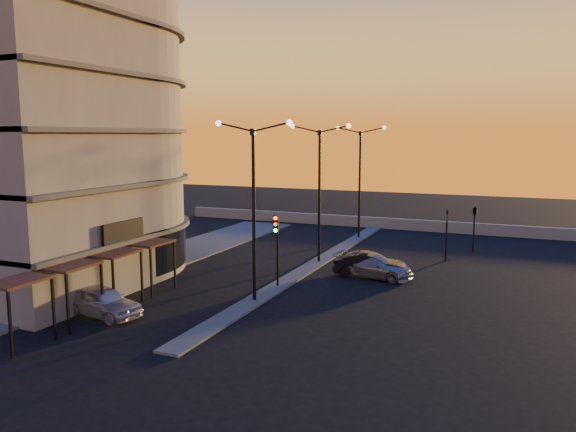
% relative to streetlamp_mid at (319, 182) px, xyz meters
% --- Properties ---
extents(ground, '(120.00, 120.00, 0.00)m').
position_rel_streetlamp_mid_xyz_m(ground, '(0.00, -10.00, -5.59)').
color(ground, black).
rests_on(ground, ground).
extents(sidewalk_west, '(5.00, 40.00, 0.12)m').
position_rel_streetlamp_mid_xyz_m(sidewalk_west, '(-10.50, -6.00, -5.53)').
color(sidewalk_west, '#51514F').
rests_on(sidewalk_west, ground).
extents(median, '(1.20, 36.00, 0.12)m').
position_rel_streetlamp_mid_xyz_m(median, '(0.00, 0.00, -5.53)').
color(median, '#51514F').
rests_on(median, ground).
extents(parapet, '(44.00, 0.50, 1.00)m').
position_rel_streetlamp_mid_xyz_m(parapet, '(2.00, 16.00, -5.09)').
color(parapet, slate).
rests_on(parapet, ground).
extents(building, '(14.35, 17.08, 25.00)m').
position_rel_streetlamp_mid_xyz_m(building, '(-14.00, -9.97, 6.32)').
color(building, slate).
rests_on(building, ground).
extents(streetlamp_near, '(4.32, 0.32, 9.51)m').
position_rel_streetlamp_mid_xyz_m(streetlamp_near, '(0.00, -10.00, 0.00)').
color(streetlamp_near, black).
rests_on(streetlamp_near, ground).
extents(streetlamp_mid, '(4.32, 0.32, 9.51)m').
position_rel_streetlamp_mid_xyz_m(streetlamp_mid, '(0.00, 0.00, 0.00)').
color(streetlamp_mid, black).
rests_on(streetlamp_mid, ground).
extents(streetlamp_far, '(4.32, 0.32, 9.51)m').
position_rel_streetlamp_mid_xyz_m(streetlamp_far, '(0.00, 10.00, 0.00)').
color(streetlamp_far, black).
rests_on(streetlamp_far, ground).
extents(traffic_light_main, '(0.28, 0.44, 4.25)m').
position_rel_streetlamp_mid_xyz_m(traffic_light_main, '(0.00, -7.13, -2.70)').
color(traffic_light_main, black).
rests_on(traffic_light_main, ground).
extents(signal_east_a, '(0.13, 0.16, 3.60)m').
position_rel_streetlamp_mid_xyz_m(signal_east_a, '(8.00, 4.00, -3.66)').
color(signal_east_a, black).
rests_on(signal_east_a, ground).
extents(signal_east_b, '(0.42, 1.99, 3.60)m').
position_rel_streetlamp_mid_xyz_m(signal_east_b, '(9.50, 8.00, -2.49)').
color(signal_east_b, black).
rests_on(signal_east_b, ground).
extents(car_hatchback, '(4.56, 2.43, 1.48)m').
position_rel_streetlamp_mid_xyz_m(car_hatchback, '(-5.76, -15.02, -4.86)').
color(car_hatchback, silver).
rests_on(car_hatchback, ground).
extents(car_sedan, '(4.68, 2.24, 1.48)m').
position_rel_streetlamp_mid_xyz_m(car_sedan, '(4.24, -2.33, -4.85)').
color(car_sedan, black).
rests_on(car_sedan, ground).
extents(car_wagon, '(5.09, 2.58, 1.42)m').
position_rel_streetlamp_mid_xyz_m(car_wagon, '(4.50, -2.49, -4.88)').
color(car_wagon, gray).
rests_on(car_wagon, ground).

